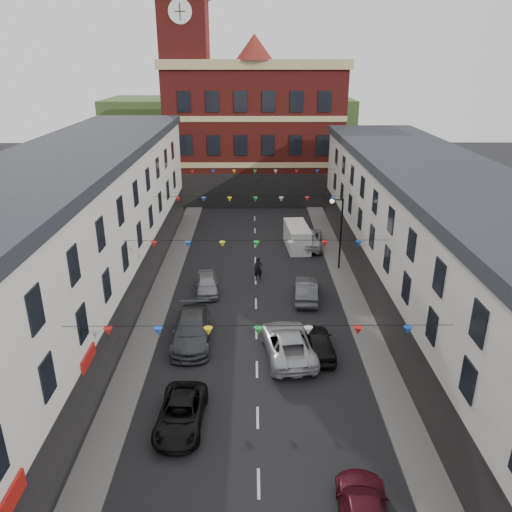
{
  "coord_description": "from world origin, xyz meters",
  "views": [
    {
      "loc": [
        -0.21,
        -23.42,
        16.12
      ],
      "look_at": [
        0.01,
        8.29,
        3.5
      ],
      "focal_mm": 35.0,
      "sensor_mm": 36.0,
      "label": 1
    }
  ],
  "objects_px": {
    "car_left_d": "(192,330)",
    "car_right_d": "(318,343)",
    "white_van": "(297,237)",
    "street_lamp": "(338,224)",
    "car_right_f": "(307,238)",
    "pedestrian": "(258,269)",
    "moving_car": "(288,343)",
    "car_left_c": "(181,414)",
    "car_left_e": "(207,284)",
    "car_right_e": "(306,290)"
  },
  "relations": [
    {
      "from": "car_left_d",
      "to": "car_right_d",
      "type": "xyz_separation_m",
      "value": [
        7.52,
        -1.33,
        -0.11
      ]
    },
    {
      "from": "car_right_d",
      "to": "white_van",
      "type": "relative_size",
      "value": 0.86
    },
    {
      "from": "street_lamp",
      "to": "car_right_f",
      "type": "height_order",
      "value": "street_lamp"
    },
    {
      "from": "pedestrian",
      "to": "white_van",
      "type": "bearing_deg",
      "value": 51.16
    },
    {
      "from": "moving_car",
      "to": "pedestrian",
      "type": "relative_size",
      "value": 3.03
    },
    {
      "from": "street_lamp",
      "to": "car_left_c",
      "type": "bearing_deg",
      "value": -118.8
    },
    {
      "from": "moving_car",
      "to": "white_van",
      "type": "distance_m",
      "value": 17.82
    },
    {
      "from": "car_left_e",
      "to": "moving_car",
      "type": "height_order",
      "value": "moving_car"
    },
    {
      "from": "car_left_d",
      "to": "car_left_c",
      "type": "bearing_deg",
      "value": -89.72
    },
    {
      "from": "car_right_e",
      "to": "car_left_c",
      "type": "bearing_deg",
      "value": 66.49
    },
    {
      "from": "street_lamp",
      "to": "car_right_f",
      "type": "distance_m",
      "value": 6.63
    },
    {
      "from": "car_right_f",
      "to": "car_left_c",
      "type": "bearing_deg",
      "value": 77.96
    },
    {
      "from": "car_right_d",
      "to": "car_left_d",
      "type": "bearing_deg",
      "value": -12.16
    },
    {
      "from": "car_right_e",
      "to": "pedestrian",
      "type": "relative_size",
      "value": 2.35
    },
    {
      "from": "car_right_e",
      "to": "pedestrian",
      "type": "height_order",
      "value": "pedestrian"
    },
    {
      "from": "car_left_e",
      "to": "car_right_e",
      "type": "height_order",
      "value": "car_right_e"
    },
    {
      "from": "car_right_f",
      "to": "white_van",
      "type": "height_order",
      "value": "white_van"
    },
    {
      "from": "street_lamp",
      "to": "car_left_d",
      "type": "height_order",
      "value": "street_lamp"
    },
    {
      "from": "moving_car",
      "to": "car_left_d",
      "type": "bearing_deg",
      "value": -21.73
    },
    {
      "from": "street_lamp",
      "to": "pedestrian",
      "type": "distance_m",
      "value": 7.28
    },
    {
      "from": "car_left_d",
      "to": "pedestrian",
      "type": "bearing_deg",
      "value": 63.27
    },
    {
      "from": "car_right_e",
      "to": "car_left_e",
      "type": "bearing_deg",
      "value": -4.14
    },
    {
      "from": "car_right_d",
      "to": "car_right_f",
      "type": "xyz_separation_m",
      "value": [
        1.17,
        17.96,
        0.09
      ]
    },
    {
      "from": "car_right_d",
      "to": "white_van",
      "type": "xyz_separation_m",
      "value": [
        0.2,
        17.55,
        0.36
      ]
    },
    {
      "from": "street_lamp",
      "to": "car_right_e",
      "type": "xyz_separation_m",
      "value": [
        -2.95,
        -5.25,
        -3.18
      ]
    },
    {
      "from": "white_van",
      "to": "car_left_e",
      "type": "bearing_deg",
      "value": -132.94
    },
    {
      "from": "street_lamp",
      "to": "car_left_c",
      "type": "relative_size",
      "value": 1.31
    },
    {
      "from": "car_left_c",
      "to": "car_right_e",
      "type": "height_order",
      "value": "car_right_e"
    },
    {
      "from": "car_left_e",
      "to": "car_right_d",
      "type": "xyz_separation_m",
      "value": [
        7.2,
        -8.3,
        0.03
      ]
    },
    {
      "from": "car_left_d",
      "to": "white_van",
      "type": "distance_m",
      "value": 17.97
    },
    {
      "from": "moving_car",
      "to": "white_van",
      "type": "bearing_deg",
      "value": -103.63
    },
    {
      "from": "car_left_e",
      "to": "moving_car",
      "type": "xyz_separation_m",
      "value": [
        5.4,
        -8.46,
        0.11
      ]
    },
    {
      "from": "car_right_f",
      "to": "car_left_e",
      "type": "bearing_deg",
      "value": 56.23
    },
    {
      "from": "pedestrian",
      "to": "street_lamp",
      "type": "bearing_deg",
      "value": 5.21
    },
    {
      "from": "car_left_d",
      "to": "pedestrian",
      "type": "distance_m",
      "value": 9.96
    },
    {
      "from": "car_right_e",
      "to": "moving_car",
      "type": "height_order",
      "value": "moving_car"
    },
    {
      "from": "car_left_e",
      "to": "car_right_f",
      "type": "height_order",
      "value": "car_right_f"
    },
    {
      "from": "car_left_c",
      "to": "car_right_d",
      "type": "xyz_separation_m",
      "value": [
        7.2,
        6.08,
        0.07
      ]
    },
    {
      "from": "car_left_c",
      "to": "car_left_d",
      "type": "height_order",
      "value": "car_left_d"
    },
    {
      "from": "street_lamp",
      "to": "car_left_d",
      "type": "distance_m",
      "value": 15.53
    },
    {
      "from": "car_left_c",
      "to": "car_right_d",
      "type": "relative_size",
      "value": 1.1
    },
    {
      "from": "car_left_d",
      "to": "pedestrian",
      "type": "relative_size",
      "value": 2.98
    },
    {
      "from": "car_left_e",
      "to": "pedestrian",
      "type": "bearing_deg",
      "value": 21.91
    },
    {
      "from": "car_right_d",
      "to": "car_left_c",
      "type": "bearing_deg",
      "value": 38.06
    },
    {
      "from": "pedestrian",
      "to": "car_right_e",
      "type": "bearing_deg",
      "value": -56.06
    },
    {
      "from": "car_right_d",
      "to": "car_right_e",
      "type": "xyz_separation_m",
      "value": [
        0.0,
        7.13,
        0.02
      ]
    },
    {
      "from": "moving_car",
      "to": "pedestrian",
      "type": "height_order",
      "value": "pedestrian"
    },
    {
      "from": "street_lamp",
      "to": "car_left_d",
      "type": "bearing_deg",
      "value": -133.47
    },
    {
      "from": "white_van",
      "to": "pedestrian",
      "type": "relative_size",
      "value": 2.56
    },
    {
      "from": "car_right_d",
      "to": "moving_car",
      "type": "relative_size",
      "value": 0.73
    }
  ]
}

